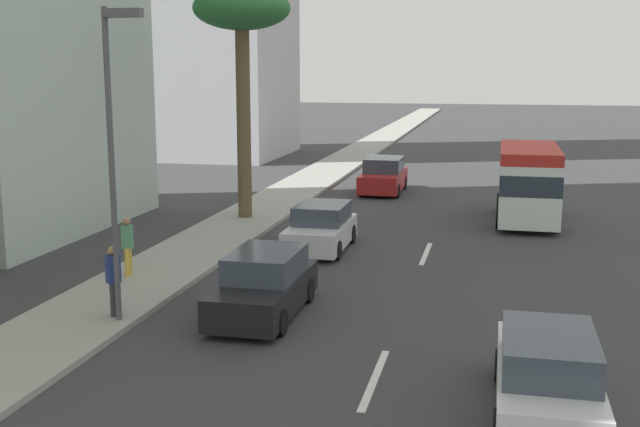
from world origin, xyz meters
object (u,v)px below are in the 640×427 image
(car_sixth, at_px, (383,176))
(car_seventh, at_px, (547,376))
(car_fifth, at_px, (264,285))
(street_lamp, at_px, (114,134))
(pedestrian_mid_block, at_px, (128,244))
(car_third, at_px, (321,228))
(palm_tree, at_px, (242,18))
(pedestrian_near_lamp, at_px, (113,277))
(minibus_second, at_px, (528,181))

(car_sixth, relative_size, car_seventh, 0.98)
(car_fifth, xyz_separation_m, street_lamp, (-1.58, 3.07, 3.86))
(pedestrian_mid_block, bearing_deg, car_sixth, -123.67)
(car_third, xyz_separation_m, street_lamp, (-8.90, 2.87, 3.88))
(car_sixth, height_order, palm_tree, palm_tree)
(car_third, xyz_separation_m, pedestrian_mid_block, (-5.12, 4.57, 0.36))
(car_fifth, distance_m, street_lamp, 5.18)
(street_lamp, bearing_deg, pedestrian_mid_block, 24.25)
(street_lamp, bearing_deg, car_fifth, -62.70)
(car_third, relative_size, street_lamp, 0.56)
(pedestrian_mid_block, distance_m, street_lamp, 5.44)
(car_third, bearing_deg, street_lamp, -17.87)
(car_sixth, distance_m, street_lamp, 22.30)
(street_lamp, bearing_deg, pedestrian_near_lamp, 53.52)
(car_seventh, height_order, pedestrian_mid_block, pedestrian_mid_block)
(car_sixth, distance_m, pedestrian_mid_block, 18.61)
(minibus_second, relative_size, street_lamp, 0.83)
(minibus_second, distance_m, pedestrian_mid_block, 16.46)
(pedestrian_near_lamp, distance_m, palm_tree, 14.81)
(car_fifth, bearing_deg, car_third, -178.45)
(car_fifth, height_order, palm_tree, palm_tree)
(car_fifth, height_order, car_sixth, car_sixth)
(minibus_second, xyz_separation_m, pedestrian_mid_block, (-11.73, 11.53, -0.55))
(car_fifth, height_order, car_seventh, car_fifth)
(minibus_second, distance_m, car_seventh, 18.46)
(pedestrian_mid_block, bearing_deg, palm_tree, -111.13)
(car_third, relative_size, car_sixth, 0.92)
(pedestrian_near_lamp, bearing_deg, palm_tree, 44.48)
(minibus_second, height_order, street_lamp, street_lamp)
(car_seventh, xyz_separation_m, pedestrian_near_lamp, (3.17, 9.98, 0.37))
(pedestrian_near_lamp, relative_size, street_lamp, 0.24)
(palm_tree, bearing_deg, car_third, -136.95)
(minibus_second, distance_m, palm_tree, 12.96)
(car_fifth, bearing_deg, car_seventh, 55.58)
(car_third, xyz_separation_m, palm_tree, (4.44, 4.15, 7.23))
(pedestrian_near_lamp, bearing_deg, car_fifth, -28.20)
(car_sixth, height_order, pedestrian_mid_block, pedestrian_mid_block)
(pedestrian_near_lamp, distance_m, pedestrian_mid_block, 3.79)
(car_third, height_order, pedestrian_near_lamp, pedestrian_near_lamp)
(car_third, height_order, car_sixth, car_sixth)
(car_seventh, xyz_separation_m, street_lamp, (2.93, 9.64, 3.87))
(car_fifth, relative_size, street_lamp, 0.60)
(car_seventh, bearing_deg, pedestrian_near_lamp, 72.37)
(minibus_second, xyz_separation_m, car_sixth, (6.24, 6.70, -0.85))
(street_lamp, bearing_deg, car_seventh, -106.87)
(pedestrian_near_lamp, xyz_separation_m, street_lamp, (-0.25, -0.33, 3.50))
(minibus_second, bearing_deg, car_fifth, 154.11)
(car_seventh, bearing_deg, car_third, 29.81)
(car_sixth, distance_m, palm_tree, 11.89)
(pedestrian_near_lamp, height_order, palm_tree, palm_tree)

